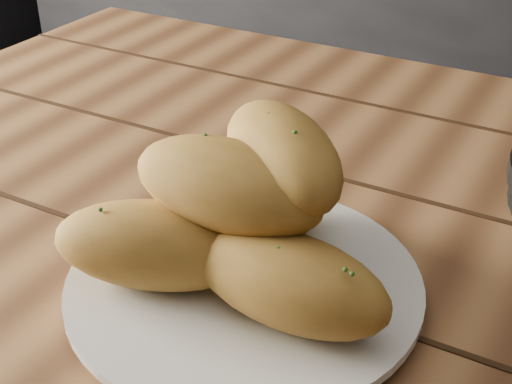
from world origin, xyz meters
name	(u,v)px	position (x,y,z in m)	size (l,w,h in m)	color
table	(397,335)	(0.08, 0.38, 0.66)	(1.47, 0.97, 0.75)	#986339
plate	(244,286)	(-0.02, 0.26, 0.76)	(0.29, 0.29, 0.02)	silver
bread_rolls	(244,215)	(-0.02, 0.26, 0.83)	(0.29, 0.24, 0.14)	#AF7A30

